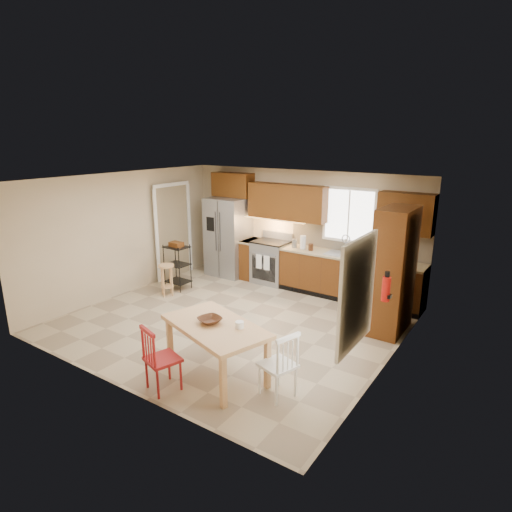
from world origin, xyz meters
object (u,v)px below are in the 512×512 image
at_px(table_jar, 240,326).
at_px(bar_stool, 167,280).
at_px(refrigerator, 228,237).
at_px(chair_white, 278,364).
at_px(dining_table, 216,350).
at_px(utility_cart, 177,267).
at_px(soap_bottle, 358,254).
at_px(table_bowl, 210,323).
at_px(pantry, 394,271).
at_px(range_stove, 271,262).
at_px(chair_red, 163,358).
at_px(fire_extinguisher, 386,289).

height_order(table_jar, bar_stool, table_jar).
xyz_separation_m(refrigerator, table_jar, (2.92, -3.57, -0.13)).
bearing_deg(chair_white, dining_table, 110.58).
bearing_deg(utility_cart, soap_bottle, 22.91).
bearing_deg(table_bowl, soap_bottle, 79.38).
bearing_deg(dining_table, chair_white, 20.58).
xyz_separation_m(pantry, dining_table, (-1.54, -2.74, -0.68)).
xyz_separation_m(range_stove, chair_white, (2.39, -3.68, -0.01)).
relative_size(range_stove, chair_red, 1.03).
relative_size(dining_table, chair_white, 1.70).
bearing_deg(dining_table, utility_cart, 159.62).
relative_size(dining_table, bar_stool, 2.30).
bearing_deg(table_bowl, range_stove, 109.87).
relative_size(refrigerator, range_stove, 1.98).
relative_size(refrigerator, bar_stool, 2.77).
relative_size(chair_white, bar_stool, 1.35).
height_order(chair_red, bar_stool, chair_red).
xyz_separation_m(refrigerator, utility_cart, (-0.29, -1.42, -0.42)).
height_order(chair_red, chair_white, same).
bearing_deg(range_stove, chair_red, -76.00).
bearing_deg(chair_red, table_bowl, 86.13).
height_order(fire_extinguisher, chair_red, fire_extinguisher).
xyz_separation_m(dining_table, table_jar, (0.33, 0.09, 0.41)).
height_order(dining_table, utility_cart, utility_cart).
xyz_separation_m(fire_extinguisher, utility_cart, (-4.62, 0.56, -0.61)).
bearing_deg(bar_stool, table_jar, -16.83).
height_order(soap_bottle, table_jar, soap_bottle).
xyz_separation_m(soap_bottle, bar_stool, (-3.36, -1.82, -0.67)).
relative_size(soap_bottle, table_jar, 1.52).
distance_m(refrigerator, fire_extinguisher, 4.76).
xyz_separation_m(soap_bottle, chair_white, (0.36, -3.59, -0.55)).
relative_size(range_stove, table_jar, 7.32).
distance_m(chair_white, table_bowl, 1.09).
distance_m(dining_table, table_bowl, 0.39).
bearing_deg(chair_red, table_jar, 65.10).
distance_m(pantry, chair_red, 3.93).
bearing_deg(chair_red, range_stove, 121.57).
xyz_separation_m(chair_white, table_bowl, (-1.04, -0.05, 0.30)).
xyz_separation_m(table_bowl, utility_cart, (-2.79, 2.25, -0.26)).
height_order(range_stove, table_bowl, range_stove).
bearing_deg(utility_cart, table_bowl, -37.85).
bearing_deg(soap_bottle, dining_table, -99.18).
height_order(chair_white, table_bowl, chair_white).
distance_m(refrigerator, soap_bottle, 3.18).
xyz_separation_m(chair_red, utility_cart, (-2.53, 2.90, 0.04)).
height_order(fire_extinguisher, dining_table, fire_extinguisher).
distance_m(soap_bottle, chair_red, 4.43).
height_order(soap_bottle, fire_extinguisher, fire_extinguisher).
height_order(refrigerator, bar_stool, refrigerator).
xyz_separation_m(dining_table, chair_white, (0.95, 0.05, 0.08)).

